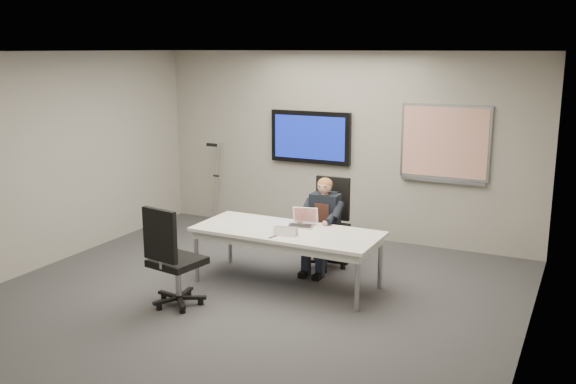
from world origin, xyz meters
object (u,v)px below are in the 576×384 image
at_px(office_chair_far, 327,239).
at_px(office_chair_near, 175,275).
at_px(seated_person, 320,235).
at_px(laptop, 303,221).
at_px(conference_table, 287,236).

relative_size(office_chair_far, office_chair_near, 1.00).
bearing_deg(seated_person, office_chair_near, -119.71).
relative_size(seated_person, laptop, 3.39).
xyz_separation_m(office_chair_near, seated_person, (1.00, 1.78, 0.13)).
distance_m(conference_table, office_chair_near, 1.45).
xyz_separation_m(conference_table, laptop, (0.09, 0.25, 0.14)).
bearing_deg(seated_person, office_chair_far, 89.86).
xyz_separation_m(conference_table, office_chair_far, (0.17, 0.87, -0.25)).
xyz_separation_m(seated_person, laptop, (-0.08, -0.37, 0.26)).
xyz_separation_m(office_chair_far, laptop, (-0.07, -0.62, 0.39)).
height_order(conference_table, office_chair_near, office_chair_near).
bearing_deg(seated_person, laptop, -101.81).
height_order(seated_person, laptop, seated_person).
bearing_deg(office_chair_far, office_chair_near, -117.70).
distance_m(conference_table, laptop, 0.30).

